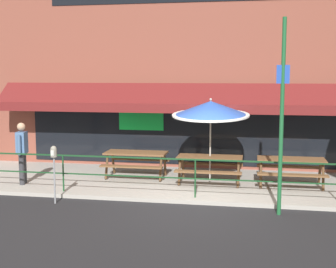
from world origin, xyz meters
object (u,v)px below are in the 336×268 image
object	(u,v)px
picnic_table_right	(291,164)
pedestrian_walking	(22,150)
picnic_table_left	(136,157)
street_sign_pole	(282,116)
parking_meter_near	(54,157)
picnic_table_centre	(210,162)
patio_umbrella_centre	(211,109)

from	to	relation	value
picnic_table_right	pedestrian_walking	world-z (taller)	pedestrian_walking
picnic_table_left	street_sign_pole	bearing A→B (deg)	-33.89
parking_meter_near	picnic_table_centre	bearing A→B (deg)	33.65
picnic_table_right	pedestrian_walking	xyz separation A→B (m)	(-7.30, -1.03, 0.35)
pedestrian_walking	parking_meter_near	distance (m)	2.08
picnic_table_left	parking_meter_near	bearing A→B (deg)	-116.44
picnic_table_centre	picnic_table_left	bearing A→B (deg)	170.87
picnic_table_right	patio_umbrella_centre	world-z (taller)	patio_umbrella_centre
patio_umbrella_centre	street_sign_pole	world-z (taller)	street_sign_pole
picnic_table_centre	street_sign_pole	world-z (taller)	street_sign_pole
picnic_table_right	pedestrian_walking	size ratio (longest dim) A/B	1.05
picnic_table_right	picnic_table_centre	bearing A→B (deg)	-178.75
patio_umbrella_centre	street_sign_pole	size ratio (longest dim) A/B	0.55
patio_umbrella_centre	street_sign_pole	bearing A→B (deg)	-53.64
picnic_table_right	street_sign_pole	bearing A→B (deg)	-100.17
patio_umbrella_centre	pedestrian_walking	distance (m)	5.33
picnic_table_left	picnic_table_right	distance (m)	4.41
patio_umbrella_centre	pedestrian_walking	size ratio (longest dim) A/B	1.39
picnic_table_right	patio_umbrella_centre	distance (m)	2.65
picnic_table_left	pedestrian_walking	distance (m)	3.21
picnic_table_left	pedestrian_walking	size ratio (longest dim) A/B	1.05
picnic_table_right	street_sign_pole	distance (m)	2.84
picnic_table_right	parking_meter_near	size ratio (longest dim) A/B	1.27
picnic_table_right	street_sign_pole	size ratio (longest dim) A/B	0.41
picnic_table_right	pedestrian_walking	distance (m)	7.38
picnic_table_left	patio_umbrella_centre	distance (m)	2.66
picnic_table_centre	picnic_table_right	world-z (taller)	same
picnic_table_centre	pedestrian_walking	size ratio (longest dim) A/B	1.05
picnic_table_centre	street_sign_pole	xyz separation A→B (m)	(1.77, -2.31, 1.52)
patio_umbrella_centre	parking_meter_near	world-z (taller)	patio_umbrella_centre
picnic_table_centre	patio_umbrella_centre	xyz separation A→B (m)	(0.00, 0.10, 1.47)
picnic_table_right	street_sign_pole	xyz separation A→B (m)	(-0.42, -2.36, 1.52)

